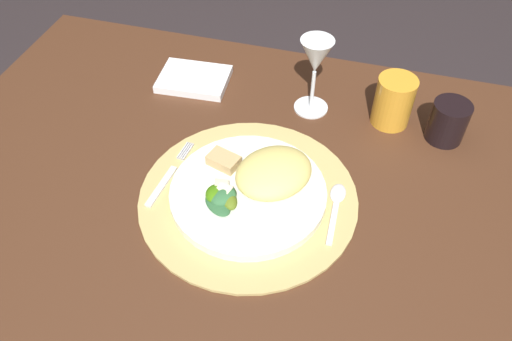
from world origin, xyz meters
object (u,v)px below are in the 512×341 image
at_px(napkin, 194,79).
at_px(dark_tumbler, 448,122).
at_px(spoon, 336,202).
at_px(dining_table, 246,230).
at_px(fork, 168,176).
at_px(wine_glass, 316,60).
at_px(dinner_plate, 248,193).
at_px(amber_tumbler, 394,101).

height_order(napkin, dark_tumbler, dark_tumbler).
relative_size(spoon, napkin, 0.90).
bearing_deg(dining_table, fork, -158.21).
relative_size(napkin, wine_glass, 0.91).
distance_m(dinner_plate, wine_glass, 0.30).
height_order(dinner_plate, dark_tumbler, dark_tumbler).
relative_size(fork, spoon, 1.24).
height_order(fork, dark_tumbler, dark_tumbler).
bearing_deg(wine_glass, dark_tumbler, -3.27).
bearing_deg(amber_tumbler, dining_table, -137.46).
height_order(fork, spoon, spoon).
relative_size(dining_table, wine_glass, 7.49).
xyz_separation_m(fork, dark_tumbler, (0.48, 0.25, 0.03)).
relative_size(spoon, amber_tumbler, 1.31).
height_order(spoon, napkin, napkin).
bearing_deg(fork, dining_table, 21.79).
xyz_separation_m(dinner_plate, spoon, (0.15, 0.03, -0.01)).
bearing_deg(dinner_plate, fork, 178.99).
bearing_deg(amber_tumbler, dinner_plate, -128.34).
relative_size(dinner_plate, napkin, 1.83).
relative_size(dining_table, amber_tumbler, 12.00).
xyz_separation_m(fork, wine_glass, (0.21, 0.27, 0.11)).
xyz_separation_m(fork, amber_tumbler, (0.37, 0.27, 0.04)).
bearing_deg(spoon, dinner_plate, -170.16).
distance_m(spoon, dark_tumbler, 0.29).
height_order(fork, wine_glass, wine_glass).
height_order(dining_table, dark_tumbler, dark_tumbler).
height_order(fork, amber_tumbler, amber_tumbler).
bearing_deg(napkin, wine_glass, -3.55).
bearing_deg(dinner_plate, wine_glass, 78.19).
bearing_deg(napkin, amber_tumbler, -1.59).
height_order(napkin, amber_tumbler, amber_tumbler).
distance_m(fork, dark_tumbler, 0.54).
bearing_deg(spoon, dark_tumbler, 52.93).
bearing_deg(napkin, dining_table, -51.32).
xyz_separation_m(dining_table, amber_tumbler, (0.24, 0.22, 0.23)).
xyz_separation_m(dining_table, wine_glass, (0.08, 0.22, 0.30)).
bearing_deg(napkin, dinner_plate, -53.89).
height_order(amber_tumbler, dark_tumbler, amber_tumbler).
relative_size(spoon, dark_tumbler, 1.64).
height_order(dinner_plate, fork, dinner_plate).
relative_size(dinner_plate, dark_tumbler, 3.34).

